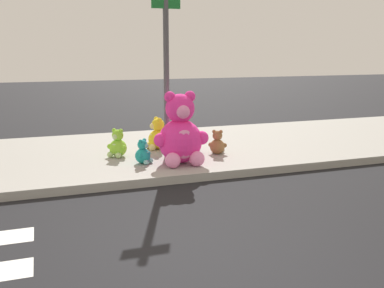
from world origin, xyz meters
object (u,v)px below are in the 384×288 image
plush_lavender (188,141)px  plush_tan (177,135)px  plush_brown (217,144)px  plush_yellow (157,136)px  plush_pink_large (181,135)px  plush_lime (118,145)px  plush_teal (143,154)px  sign_pole (166,71)px

plush_lavender → plush_tan: (-0.03, 0.65, 0.02)m
plush_brown → plush_tan: 1.16m
plush_yellow → plush_pink_large: bearing=-85.2°
plush_yellow → plush_lime: plush_yellow is taller
plush_tan → plush_teal: (-1.08, -1.30, -0.06)m
plush_lavender → plush_brown: size_ratio=1.15×
plush_yellow → plush_tan: 0.55m
sign_pole → plush_brown: 1.83m
plush_pink_large → plush_lime: 1.42m
plush_lavender → plush_lime: (-1.48, 0.05, -0.00)m
plush_pink_large → plush_lavender: 1.01m
plush_tan → plush_brown: bearing=-61.9°
sign_pole → plush_yellow: 1.60m
sign_pole → plush_teal: size_ratio=6.80×
plush_lavender → plush_yellow: 0.72m
sign_pole → plush_lime: bearing=161.5°
plush_pink_large → plush_tan: plush_pink_large is taller
sign_pole → plush_brown: sign_pole is taller
plush_lavender → plush_brown: bearing=-35.9°
plush_teal → plush_lavender: bearing=30.3°
plush_lavender → plush_lime: plush_lavender is taller
plush_teal → plush_tan: bearing=50.3°
plush_pink_large → plush_tan: (0.40, 1.51, -0.29)m
plush_lavender → plush_brown: (0.51, -0.37, -0.03)m
sign_pole → plush_lavender: sign_pole is taller
plush_lavender → plush_yellow: size_ratio=0.84×
plush_yellow → plush_brown: size_ratio=1.38×
sign_pole → plush_pink_large: (0.10, -0.59, -1.15)m
plush_pink_large → plush_teal: bearing=162.9°
plush_brown → plush_lime: size_ratio=0.88×
sign_pole → plush_brown: (1.04, -0.10, -1.50)m
plush_yellow → plush_brown: (1.06, -0.84, -0.08)m
sign_pole → plush_brown: bearing=-5.6°
plush_teal → plush_lime: 0.79m
plush_teal → plush_yellow: bearing=63.2°
plush_tan → plush_teal: size_ratio=1.33×
plush_yellow → plush_lime: bearing=-155.7°
plush_yellow → plush_lavender: bearing=-40.6°
sign_pole → plush_tan: 1.78m
plush_tan → plush_teal: bearing=-129.7°
sign_pole → plush_pink_large: size_ratio=2.36×
plush_brown → plush_teal: bearing=-170.2°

